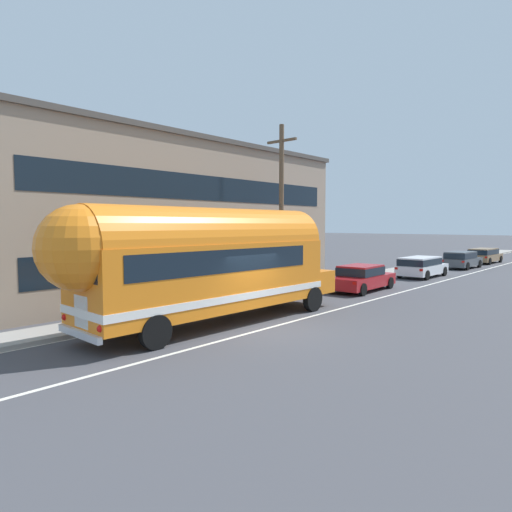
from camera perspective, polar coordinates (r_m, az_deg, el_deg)
ground_plane at (r=15.21m, az=1.10°, el=-9.39°), size 300.00×300.00×0.00m
lane_markings at (r=26.06m, az=15.74°, el=-3.88°), size 3.74×80.00×0.01m
sidewalk_slab at (r=25.75m, az=8.02°, el=-3.70°), size 1.84×90.00×0.15m
roadside_building at (r=25.11m, az=-11.87°, el=4.87°), size 8.41×20.43×7.84m
utility_pole at (r=22.44m, az=3.29°, el=6.33°), size 1.80×0.24×8.50m
painted_bus at (r=15.37m, az=-6.65°, el=-0.57°), size 2.78×12.13×4.12m
car_lead at (r=24.38m, az=13.38°, el=-2.62°), size 2.11×4.81×1.37m
car_second at (r=31.72m, az=20.48°, el=-1.14°), size 2.00×4.64×1.37m
car_third at (r=39.35m, az=24.93°, el=-0.32°), size 1.97×4.48×1.37m
car_fourth at (r=45.51m, az=27.30°, el=0.17°), size 2.02×4.84×1.37m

